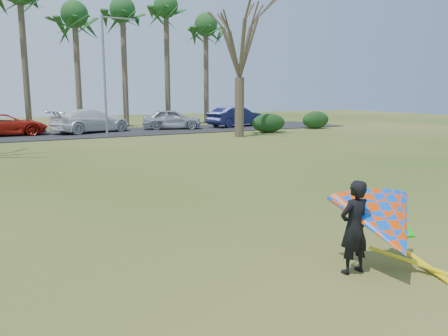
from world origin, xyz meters
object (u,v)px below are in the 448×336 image
streetlight (107,70)px  car_5 (236,117)px  car_3 (91,121)px  kite_flyer (383,224)px  bare_tree_right (240,37)px  car_2 (6,125)px  car_4 (172,119)px

streetlight → car_5: bearing=15.7°
car_3 → kite_flyer: bearing=157.8°
car_5 → bare_tree_right: bearing=137.8°
streetlight → car_3: streetlight is taller
bare_tree_right → car_3: bearing=137.1°
car_3 → car_5: bearing=-111.0°
car_3 → car_2: bearing=68.3°
kite_flyer → car_3: bearing=87.3°
kite_flyer → streetlight: bearing=85.9°
streetlight → car_2: streetlight is taller
bare_tree_right → streetlight: (-7.84, 4.00, -2.10)m
streetlight → car_5: (11.84, 3.32, -3.54)m
streetlight → car_4: size_ratio=1.70×
car_4 → kite_flyer: bearing=-176.9°
bare_tree_right → car_2: size_ratio=1.74×
car_2 → car_5: size_ratio=1.02×
car_2 → car_4: size_ratio=1.13×
bare_tree_right → car_5: size_ratio=1.76×
car_2 → car_3: bearing=-92.8°
bare_tree_right → car_2: bare_tree_right is taller
car_2 → car_3: car_3 is taller
streetlight → car_4: bearing=30.6°
car_5 → streetlight: bearing=92.1°
streetlight → kite_flyer: (-1.77, -24.73, -3.62)m
car_5 → kite_flyer: 31.17m
car_3 → car_4: car_3 is taller
bare_tree_right → kite_flyer: size_ratio=3.86×
car_2 → streetlight: bearing=-123.1°
car_3 → bare_tree_right: bearing=-152.3°
car_4 → car_5: size_ratio=0.90×
car_2 → kite_flyer: 28.92m
bare_tree_right → car_3: (-8.25, 7.65, -5.65)m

